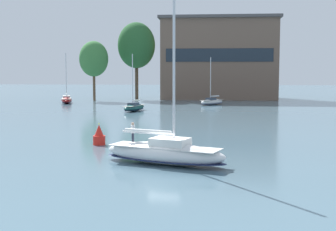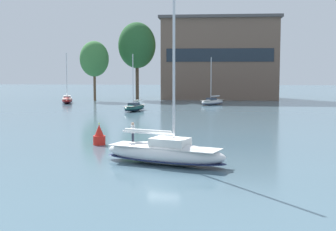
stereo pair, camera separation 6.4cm
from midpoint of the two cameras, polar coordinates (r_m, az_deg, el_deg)
ground_plane at (r=36.99m, az=-0.39°, el=-5.94°), size 400.00×400.00×0.00m
waterfront_building at (r=122.30m, az=6.28°, el=6.94°), size 30.03×16.04×20.74m
tree_shore_center at (r=119.18m, az=-3.79°, el=8.51°), size 9.41×9.41×19.37m
tree_shore_right at (r=114.56m, az=-8.96°, el=6.82°), size 6.97×6.97×14.35m
sailboat_main at (r=36.81m, az=-0.36°, el=-4.48°), size 10.62×6.26×14.10m
sailboat_moored_near_marina at (r=84.86m, az=-4.08°, el=1.03°), size 3.96×7.75×10.27m
sailboat_moored_mid_channel at (r=107.35m, az=-12.18°, el=1.90°), size 4.51×8.47×11.22m
sailboat_moored_far_slip at (r=100.33m, az=5.45°, el=1.70°), size 5.93×7.16×10.09m
channel_buoy at (r=46.79m, az=-8.35°, el=-2.50°), size 1.21×1.21×2.17m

